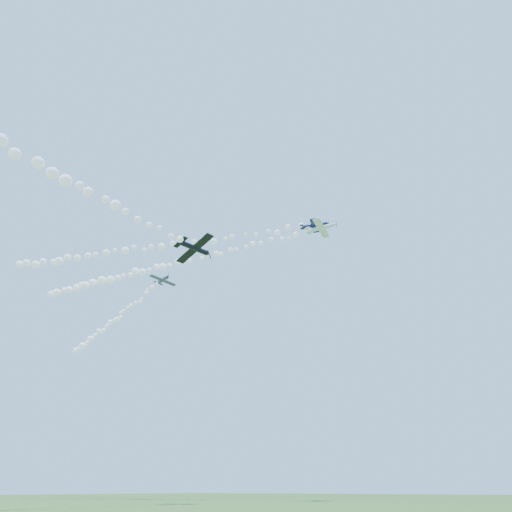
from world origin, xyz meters
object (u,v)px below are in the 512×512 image
Objects in this scene: plane_white at (321,228)px; plane_black at (194,248)px; plane_navy at (315,225)px; plane_grey at (163,280)px.

plane_black is (-10.98, -25.66, -13.09)m from plane_white.
plane_black is at bearing -131.65° from plane_navy.
plane_black is (27.63, -17.83, -8.66)m from plane_grey.
plane_grey is 34.00m from plane_black.
plane_white is at bearing -20.72° from plane_black.
plane_grey is (-38.61, -7.83, -4.43)m from plane_white.
plane_white is at bearing -32.96° from plane_navy.
plane_grey is at bearing 170.56° from plane_navy.
plane_navy is at bearing -17.32° from plane_black.
plane_navy is (-1.64, 0.32, 1.42)m from plane_white.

